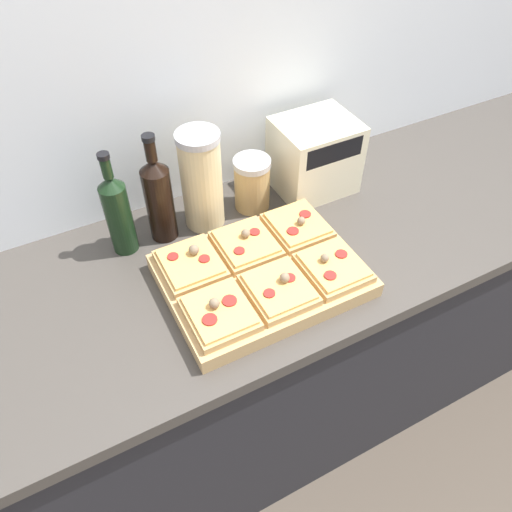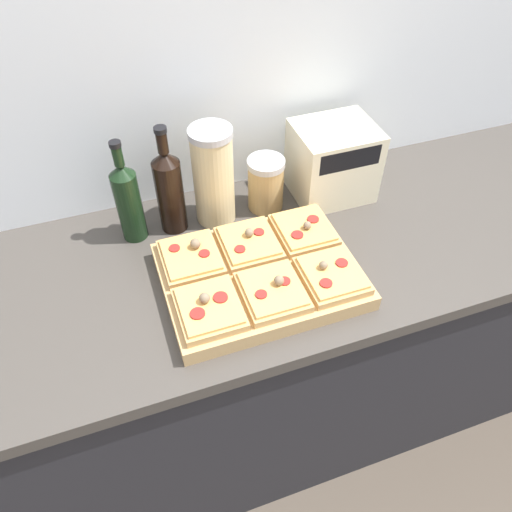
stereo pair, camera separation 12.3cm
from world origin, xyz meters
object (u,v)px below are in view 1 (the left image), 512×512
(cutting_board, at_px, (262,275))
(toaster_oven, at_px, (314,156))
(grain_jar_tall, at_px, (202,180))
(grain_jar_short, at_px, (252,184))
(olive_oil_bottle, at_px, (118,213))
(wine_bottle, at_px, (159,198))

(cutting_board, bearing_deg, toaster_oven, 40.63)
(grain_jar_tall, distance_m, toaster_oven, 0.36)
(grain_jar_short, distance_m, toaster_oven, 0.21)
(olive_oil_bottle, distance_m, grain_jar_tall, 0.23)
(grain_jar_tall, xyz_separation_m, toaster_oven, (0.36, -0.00, -0.03))
(cutting_board, height_order, grain_jar_short, grain_jar_short)
(wine_bottle, bearing_deg, toaster_oven, -0.10)
(olive_oil_bottle, xyz_separation_m, toaster_oven, (0.59, -0.00, -0.01))
(olive_oil_bottle, xyz_separation_m, wine_bottle, (0.11, 0.00, 0.01))
(cutting_board, distance_m, grain_jar_short, 0.31)
(cutting_board, relative_size, toaster_oven, 1.92)
(toaster_oven, bearing_deg, grain_jar_short, 179.76)
(cutting_board, distance_m, toaster_oven, 0.43)
(wine_bottle, bearing_deg, grain_jar_short, 0.00)
(olive_oil_bottle, bearing_deg, toaster_oven, -0.08)
(grain_jar_tall, bearing_deg, wine_bottle, 180.00)
(cutting_board, bearing_deg, grain_jar_tall, 97.05)
(wine_bottle, xyz_separation_m, toaster_oven, (0.48, -0.00, -0.02))
(grain_jar_tall, bearing_deg, toaster_oven, -0.14)
(olive_oil_bottle, distance_m, toaster_oven, 0.59)
(olive_oil_bottle, relative_size, grain_jar_tall, 1.05)
(toaster_oven, bearing_deg, olive_oil_bottle, 179.92)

